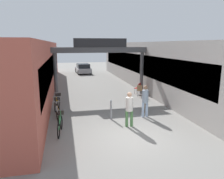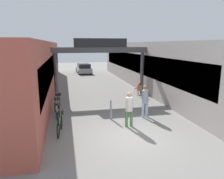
# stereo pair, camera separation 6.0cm
# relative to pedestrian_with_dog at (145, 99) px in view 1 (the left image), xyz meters

# --- Properties ---
(ground_plane) EXTENTS (80.00, 80.00, 0.00)m
(ground_plane) POSITION_rel_pedestrian_with_dog_xyz_m (-1.51, -2.37, -1.01)
(ground_plane) COLOR gray
(storefront_left) EXTENTS (3.00, 26.00, 4.11)m
(storefront_left) POSITION_rel_pedestrian_with_dog_xyz_m (-6.60, 8.63, 1.04)
(storefront_left) COLOR #B25142
(storefront_left) RESTS_ON ground_plane
(storefront_right) EXTENTS (3.00, 26.00, 4.11)m
(storefront_right) POSITION_rel_pedestrian_with_dog_xyz_m (3.58, 8.63, 1.04)
(storefront_right) COLOR #9E9993
(storefront_right) RESTS_ON ground_plane
(arcade_sign_gateway) EXTENTS (7.40, 0.47, 4.35)m
(arcade_sign_gateway) POSITION_rel_pedestrian_with_dog_xyz_m (-1.51, 5.59, 2.11)
(arcade_sign_gateway) COLOR #4C4C4F
(arcade_sign_gateway) RESTS_ON ground_plane
(pedestrian_with_dog) EXTENTS (0.40, 0.39, 1.76)m
(pedestrian_with_dog) POSITION_rel_pedestrian_with_dog_xyz_m (0.00, 0.00, 0.00)
(pedestrian_with_dog) COLOR #A5BFE0
(pedestrian_with_dog) RESTS_ON ground_plane
(pedestrian_companion) EXTENTS (0.39, 0.36, 1.70)m
(pedestrian_companion) POSITION_rel_pedestrian_with_dog_xyz_m (-1.26, -1.20, -0.04)
(pedestrian_companion) COLOR #4C7F47
(pedestrian_companion) RESTS_ON ground_plane
(dog_on_leash) EXTENTS (0.47, 0.65, 0.46)m
(dog_on_leash) POSITION_rel_pedestrian_with_dog_xyz_m (0.30, 0.88, -0.73)
(dog_on_leash) COLOR brown
(dog_on_leash) RESTS_ON ground_plane
(bicycle_green_nearest) EXTENTS (0.46, 1.69, 0.98)m
(bicycle_green_nearest) POSITION_rel_pedestrian_with_dog_xyz_m (-4.51, -1.24, -0.58)
(bicycle_green_nearest) COLOR black
(bicycle_green_nearest) RESTS_ON ground_plane
(bicycle_silver_second) EXTENTS (0.46, 1.69, 0.98)m
(bicycle_silver_second) POSITION_rel_pedestrian_with_dog_xyz_m (-4.68, 0.31, -0.58)
(bicycle_silver_second) COLOR black
(bicycle_silver_second) RESTS_ON ground_plane
(bicycle_orange_third) EXTENTS (0.46, 1.68, 0.98)m
(bicycle_orange_third) POSITION_rel_pedestrian_with_dog_xyz_m (-4.68, 1.47, -0.58)
(bicycle_orange_third) COLOR black
(bicycle_orange_third) RESTS_ON ground_plane
(bicycle_black_farthest) EXTENTS (0.46, 1.68, 0.98)m
(bicycle_black_farthest) POSITION_rel_pedestrian_with_dog_xyz_m (-4.71, 2.59, -0.58)
(bicycle_black_farthest) COLOR black
(bicycle_black_farthest) RESTS_ON ground_plane
(bollard_post_metal) EXTENTS (0.10, 0.10, 1.06)m
(bollard_post_metal) POSITION_rel_pedestrian_with_dog_xyz_m (-1.90, 0.02, -0.47)
(bollard_post_metal) COLOR gray
(bollard_post_metal) RESTS_ON ground_plane
(cafe_chair_wood_nearer) EXTENTS (0.55, 0.55, 0.89)m
(cafe_chair_wood_nearer) POSITION_rel_pedestrian_with_dog_xyz_m (1.35, 4.61, -0.47)
(cafe_chair_wood_nearer) COLOR gray
(cafe_chair_wood_nearer) RESTS_ON ground_plane
(cafe_chair_red_farther) EXTENTS (0.57, 0.57, 0.89)m
(cafe_chair_red_farther) POSITION_rel_pedestrian_with_dog_xyz_m (1.51, 5.42, -0.47)
(cafe_chair_red_farther) COLOR gray
(cafe_chair_red_farther) RESTS_ON ground_plane
(parked_car_silver) EXTENTS (1.99, 4.09, 1.33)m
(parked_car_silver) POSITION_rel_pedestrian_with_dog_xyz_m (-1.66, 19.24, -0.37)
(parked_car_silver) COLOR #99999E
(parked_car_silver) RESTS_ON ground_plane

